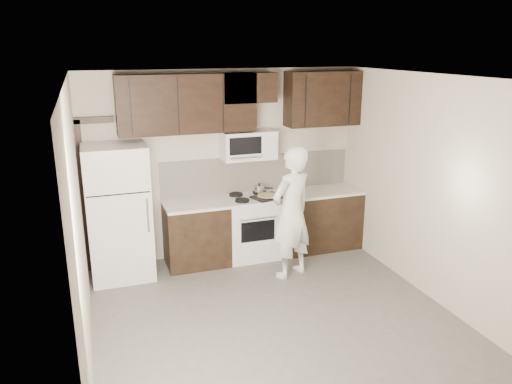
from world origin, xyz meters
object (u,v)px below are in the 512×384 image
stove (251,227)px  refrigerator (119,212)px  person (292,213)px  microwave (248,145)px

stove → refrigerator: 1.90m
person → stove: bearing=-93.9°
person → microwave: bearing=-96.4°
refrigerator → person: 2.27m
stove → microwave: 1.20m
stove → microwave: bearing=90.1°
microwave → refrigerator: size_ratio=0.42×
stove → person: (0.30, -0.79, 0.43)m
stove → person: bearing=-69.1°
microwave → person: (0.30, -0.90, -0.76)m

